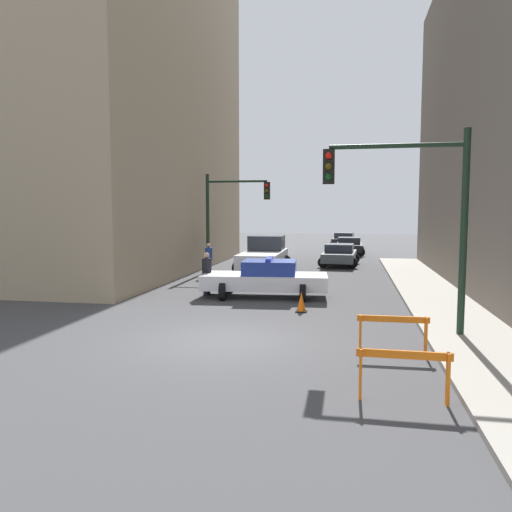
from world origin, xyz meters
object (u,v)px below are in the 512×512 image
Objects in this scene: parked_car_mid at (349,246)px; barrier_mid at (393,328)px; traffic_cone at (301,302)px; police_car at (266,278)px; traffic_light_far at (228,208)px; pedestrian_crossing at (207,273)px; parked_car_near at (340,254)px; traffic_light_near at (416,201)px; parked_car_far at (344,240)px; pedestrian_corner at (209,259)px; barrier_front at (404,367)px; white_truck at (264,255)px.

parked_car_mid is 2.69× the size of barrier_mid.
barrier_mid reaches higher than traffic_cone.
police_car is at bearing 122.25° from traffic_cone.
traffic_light_far reaches higher than pedestrian_crossing.
parked_car_near is 1.02× the size of parked_car_mid.
pedestrian_crossing is at bearing 144.00° from traffic_light_near.
police_car is 3.03m from traffic_cone.
traffic_light_near is 32.37m from parked_car_far.
barrier_mid is (4.11, -6.99, -0.11)m from police_car.
traffic_light_far reaches higher than traffic_cone.
pedestrian_corner is (-6.28, -6.21, 0.19)m from parked_car_near.
barrier_front is (1.56, -21.35, -0.06)m from parked_car_near.
traffic_light_near is at bearing -85.76° from parked_car_mid.
parked_car_far is at bearing 130.75° from pedestrian_corner.
police_car is 11.78m from parked_car_near.
pedestrian_corner is at bearing -100.89° from parked_car_far.
police_car is 8.11m from barrier_mid.
barrier_mid is (0.05, 2.85, 0.00)m from barrier_front.
white_truck is 18.53m from barrier_front.
traffic_cone is (1.60, -2.54, -0.41)m from police_car.
parked_car_far is at bearing 92.81° from parked_car_near.
parked_car_near is (2.50, 11.51, -0.05)m from police_car.
barrier_mid is at bearing -87.49° from parked_car_mid.
police_car is 27.16m from parked_car_far.
pedestrian_corner is 2.53× the size of traffic_cone.
pedestrian_crossing is 1.00× the size of pedestrian_corner.
pedestrian_crossing is (-4.83, -11.49, 0.19)m from parked_car_near.
traffic_light_far is at bearing -147.24° from pedestrian_crossing.
white_truck is 19.59m from parked_car_far.
pedestrian_corner is at bearing -132.97° from white_truck.
parked_car_far reaches higher than barrier_mid.
parked_car_far is at bearing 93.53° from parked_car_mid.
parked_car_near is at bearing 97.75° from traffic_light_near.
traffic_light_far reaches higher than pedestrian_corner.
parked_car_near is at bearing 36.95° from traffic_light_far.
parked_car_near is (-2.27, 16.65, -2.86)m from traffic_light_near.
parked_car_near is 21.41m from barrier_front.
parked_car_far is (-0.46, 7.89, 0.00)m from parked_car_mid.
traffic_light_near reaches higher than traffic_light_far.
traffic_light_far reaches higher than barrier_mid.
pedestrian_crossing is (-5.37, -19.13, 0.19)m from parked_car_mid.
pedestrian_corner is (-0.52, -1.88, -2.54)m from traffic_light_far.
traffic_light_far is at bearing 116.61° from traffic_cone.
parked_car_near is 12.47m from pedestrian_crossing.
barrier_mid is (5.53, -14.85, -0.29)m from white_truck.
police_car is 3.02× the size of barrier_mid.
parked_car_far is 2.68× the size of pedestrian_corner.
parked_car_near is 2.74× the size of barrier_mid.
parked_car_mid is at bearing 62.24° from traffic_light_far.
traffic_light_far is 3.25× the size of barrier_mid.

